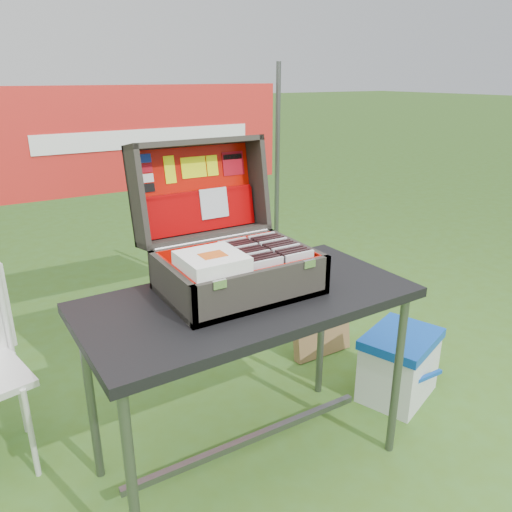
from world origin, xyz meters
TOP-DOWN VIEW (x-y plane):
  - ground at (0.00, 0.00)m, footprint 80.00×80.00m
  - table at (-0.03, -0.04)m, footprint 1.31×0.68m
  - table_top at (-0.03, -0.04)m, footprint 1.31×0.68m
  - table_leg_fl at (-0.62, -0.30)m, footprint 0.04×0.04m
  - table_leg_fr at (0.56, -0.30)m, footprint 0.04×0.04m
  - table_leg_bl at (-0.62, 0.23)m, footprint 0.04×0.04m
  - table_leg_br at (0.56, 0.23)m, footprint 0.04×0.04m
  - table_brace at (-0.03, -0.04)m, footprint 1.15×0.03m
  - suitcase at (-0.04, 0.08)m, footprint 0.59×0.58m
  - suitcase_base_bottom at (-0.04, 0.02)m, footprint 0.59×0.42m
  - suitcase_base_wall_front at (-0.04, -0.18)m, footprint 0.59×0.02m
  - suitcase_base_wall_back at (-0.04, 0.22)m, footprint 0.59×0.02m
  - suitcase_base_wall_left at (-0.32, 0.02)m, footprint 0.02×0.42m
  - suitcase_base_wall_right at (0.24, 0.02)m, footprint 0.02×0.42m
  - suitcase_liner_floor at (-0.04, 0.02)m, footprint 0.54×0.37m
  - suitcase_latch_left at (-0.23, -0.19)m, footprint 0.05×0.01m
  - suitcase_latch_right at (0.15, -0.19)m, footprint 0.05×0.01m
  - suitcase_hinge at (-0.04, 0.23)m, footprint 0.53×0.02m
  - suitcase_lid_back at (-0.04, 0.41)m, footprint 0.59×0.10m
  - suitcase_lid_rim_far at (-0.04, 0.38)m, footprint 0.59×0.16m
  - suitcase_lid_rim_near at (-0.04, 0.31)m, footprint 0.59×0.16m
  - suitcase_lid_rim_left at (-0.32, 0.34)m, footprint 0.02×0.23m
  - suitcase_lid_rim_right at (0.24, 0.34)m, footprint 0.02×0.23m
  - suitcase_lid_liner at (-0.04, 0.40)m, footprint 0.54×0.07m
  - suitcase_liner_wall_front at (-0.04, -0.16)m, footprint 0.54×0.01m
  - suitcase_liner_wall_back at (-0.04, 0.20)m, footprint 0.54×0.01m
  - suitcase_liner_wall_left at (-0.31, 0.02)m, footprint 0.01×0.37m
  - suitcase_liner_wall_right at (0.23, 0.02)m, footprint 0.01×0.37m
  - suitcase_lid_pocket at (-0.04, 0.36)m, footprint 0.52×0.06m
  - suitcase_pocket_edge at (-0.04, 0.37)m, footprint 0.51×0.02m
  - suitcase_pocket_cd at (0.02, 0.35)m, footprint 0.13×0.03m
  - lid_sticker_cc_a at (-0.26, 0.42)m, footprint 0.06×0.01m
  - lid_sticker_cc_b at (-0.26, 0.41)m, footprint 0.06×0.01m
  - lid_sticker_cc_c at (-0.26, 0.40)m, footprint 0.06×0.01m
  - lid_sticker_cc_d at (-0.26, 0.40)m, footprint 0.06×0.01m
  - lid_card_neon_tall at (-0.15, 0.41)m, footprint 0.05×0.02m
  - lid_card_neon_main at (-0.04, 0.41)m, footprint 0.11×0.02m
  - lid_card_neon_small at (0.05, 0.41)m, footprint 0.05×0.02m
  - lid_sticker_band at (0.15, 0.41)m, footprint 0.10×0.02m
  - lid_sticker_band_bar at (0.15, 0.41)m, footprint 0.09×0.01m
  - cd_left_0 at (-0.00, -0.14)m, footprint 0.13×0.01m
  - cd_left_1 at (-0.00, -0.12)m, footprint 0.13×0.01m
  - cd_left_2 at (-0.00, -0.09)m, footprint 0.13×0.01m
  - cd_left_3 at (-0.00, -0.07)m, footprint 0.13×0.01m
  - cd_left_4 at (-0.00, -0.05)m, footprint 0.13×0.01m
  - cd_left_5 at (-0.00, -0.03)m, footprint 0.13×0.01m
  - cd_left_6 at (-0.00, -0.00)m, footprint 0.13×0.01m
  - cd_left_7 at (-0.00, 0.02)m, footprint 0.13×0.01m
  - cd_left_8 at (-0.00, 0.04)m, footprint 0.13×0.01m
  - cd_left_9 at (-0.00, 0.07)m, footprint 0.13×0.01m
  - cd_left_10 at (-0.00, 0.09)m, footprint 0.13×0.01m
  - cd_left_11 at (-0.00, 0.11)m, footprint 0.13×0.01m
  - cd_left_12 at (-0.00, 0.14)m, footprint 0.13×0.01m
  - cd_right_0 at (0.14, -0.14)m, footprint 0.13×0.01m
  - cd_right_1 at (0.14, -0.12)m, footprint 0.13×0.01m
  - cd_right_2 at (0.14, -0.09)m, footprint 0.13×0.01m
  - cd_right_3 at (0.14, -0.07)m, footprint 0.13×0.01m
  - cd_right_4 at (0.14, -0.05)m, footprint 0.13×0.01m
  - cd_right_5 at (0.14, -0.03)m, footprint 0.13×0.01m
  - cd_right_6 at (0.14, -0.00)m, footprint 0.13×0.01m
  - cd_right_7 at (0.14, 0.02)m, footprint 0.13×0.01m
  - cd_right_8 at (0.14, 0.04)m, footprint 0.13×0.01m
  - cd_right_9 at (0.14, 0.07)m, footprint 0.13×0.01m
  - cd_right_10 at (0.14, 0.09)m, footprint 0.13×0.01m
  - cd_right_11 at (0.14, 0.11)m, footprint 0.13×0.01m
  - cd_right_12 at (0.14, 0.14)m, footprint 0.13×0.01m
  - songbook_0 at (-0.19, -0.06)m, footprint 0.22×0.22m
  - songbook_1 at (-0.19, -0.06)m, footprint 0.22×0.22m
  - songbook_2 at (-0.19, -0.06)m, footprint 0.22×0.22m
  - songbook_3 at (-0.19, -0.06)m, footprint 0.22×0.22m
  - songbook_4 at (-0.19, -0.06)m, footprint 0.22×0.22m
  - songbook_5 at (-0.19, -0.06)m, footprint 0.22×0.22m
  - songbook_6 at (-0.19, -0.06)m, footprint 0.22×0.22m
  - songbook_7 at (-0.19, -0.06)m, footprint 0.22×0.22m
  - songbook_8 at (-0.19, -0.06)m, footprint 0.22×0.22m
  - songbook_9 at (-0.19, -0.06)m, footprint 0.22×0.22m
  - songbook_graphic at (-0.19, -0.07)m, footprint 0.09×0.07m
  - cooler at (0.90, -0.02)m, footprint 0.50×0.44m
  - cooler_body at (0.90, -0.02)m, footprint 0.47×0.41m
  - cooler_lid at (0.90, -0.02)m, footprint 0.50×0.44m
  - cooler_handle at (0.90, -0.18)m, footprint 0.25×0.02m
  - chair_leg_fr at (-0.85, 0.36)m, footprint 0.02×0.02m
  - chair_leg_br at (-0.85, 0.69)m, footprint 0.02×0.02m
  - chair_upright_right at (-0.85, 0.71)m, footprint 0.02×0.02m
  - cardboard_box at (0.82, 0.54)m, footprint 0.39×0.12m
  - banner_post_right at (0.85, 1.10)m, footprint 0.03×0.03m
  - banner at (0.00, 1.09)m, footprint 1.60×0.02m
  - banner_text at (0.00, 1.08)m, footprint 1.20×0.00m

SIDE VIEW (x-z plane):
  - ground at x=0.00m, z-range 0.00..0.00m
  - table_brace at x=-0.03m, z-range 0.10..0.14m
  - cooler_body at x=0.90m, z-range 0.00..0.31m
  - cooler at x=0.90m, z-range 0.00..0.36m
  - cooler_handle at x=0.90m, z-range 0.19..0.21m
  - cardboard_box at x=0.82m, z-range 0.00..0.41m
  - chair_leg_fr at x=-0.85m, z-range 0.00..0.43m
  - chair_leg_br at x=-0.85m, z-range 0.00..0.43m
  - cooler_lid at x=0.90m, z-range 0.31..0.36m
  - table_leg_fl at x=-0.62m, z-range 0.00..0.77m
  - table_leg_fr at x=0.56m, z-range 0.00..0.77m
  - table_leg_bl at x=-0.62m, z-range 0.00..0.77m
  - table_leg_br at x=0.56m, z-range 0.00..0.77m
  - table at x=-0.03m, z-range 0.00..0.81m
  - chair_upright_right at x=-0.85m, z-range 0.43..0.84m
  - table_top at x=-0.03m, z-range 0.77..0.81m
  - suitcase_base_bottom at x=-0.04m, z-range 0.81..0.84m
  - suitcase_liner_floor at x=-0.04m, z-range 0.84..0.84m
  - banner_post_right at x=0.85m, z-range 0.00..1.70m
  - suitcase_base_wall_front at x=-0.04m, z-range 0.81..0.97m
  - suitcase_base_wall_back at x=-0.04m, z-range 0.81..0.97m
  - suitcase_base_wall_left at x=-0.32m, z-range 0.81..0.97m
  - suitcase_base_wall_right at x=0.24m, z-range 0.81..0.97m
  - suitcase_liner_wall_front at x=-0.04m, z-range 0.84..0.97m
  - suitcase_liner_wall_back at x=-0.04m, z-range 0.84..0.97m
  - suitcase_liner_wall_left at x=-0.31m, z-range 0.84..0.97m
  - suitcase_liner_wall_right at x=0.23m, z-range 0.84..0.97m
  - cd_left_0 at x=0.00m, z-range 0.84..0.99m
  - cd_left_1 at x=0.00m, z-range 0.84..0.99m
  - cd_left_2 at x=0.00m, z-range 0.84..0.99m
  - cd_left_3 at x=0.00m, z-range 0.84..0.99m
  - cd_left_4 at x=0.00m, z-range 0.84..0.99m
  - cd_left_5 at x=0.00m, z-range 0.84..0.99m
  - cd_left_6 at x=0.00m, z-range 0.84..0.99m
  - cd_left_7 at x=0.00m, z-range 0.84..0.99m
  - cd_left_8 at x=0.00m, z-range 0.84..0.99m
  - cd_left_9 at x=0.00m, z-range 0.84..0.99m
  - cd_left_10 at x=0.00m, z-range 0.84..0.99m
  - cd_left_11 at x=0.00m, z-range 0.84..0.99m
  - cd_left_12 at x=0.00m, z-range 0.84..0.99m
  - cd_right_0 at x=0.14m, z-range 0.84..0.99m
  - cd_right_1 at x=0.14m, z-range 0.84..0.99m
  - cd_right_2 at x=0.14m, z-range 0.84..0.99m
  - cd_right_3 at x=0.14m, z-range 0.84..0.99m
  - cd_right_4 at x=0.14m, z-range 0.84..0.99m
  - cd_right_5 at x=0.14m, z-range 0.84..0.99m
  - cd_right_6 at x=0.14m, z-range 0.84..0.99m
  - cd_right_7 at x=0.14m, z-range 0.84..0.99m
  - cd_right_8 at x=0.14m, z-range 0.84..0.99m
  - cd_right_9 at x=0.14m, z-range 0.84..0.99m
  - cd_right_10 at x=0.14m, z-range 0.84..0.99m
  - cd_right_11 at x=0.14m, z-range 0.84..0.99m
  - cd_right_12 at x=0.14m, z-range 0.84..0.99m
  - suitcase_latch_left at x=-0.23m, z-range 0.94..0.97m
  - suitcase_latch_right at x=0.15m, z-range 0.94..0.97m
  - suitcase_lid_rim_near at x=-0.04m, z-range 0.94..0.99m
  - suitcase_hinge at x=-0.04m, z-range 0.96..0.98m
  - songbook_0 at x=-0.19m, z-range 0.97..0.97m
  - songbook_1 at x=-0.19m, z-range 0.97..0.98m
  - songbook_2 at x=-0.19m, z-range 0.98..0.98m
  - songbook_3 at x=-0.19m, z-range 0.98..0.99m
  - songbook_4 at x=-0.19m, z-range 0.99..0.99m
  - songbook_5 at x=-0.19m, z-range 0.99..1.00m
  - songbook_6 at x=-0.19m, z-range 1.00..1.00m
  - songbook_7 at x=-0.19m, z-range 1.00..1.01m
  - songbook_8 at x=-0.19m, z-range 1.01..1.01m
  - songbook_9 at x=-0.19m, z-range 1.01..1.02m
  - songbook_graphic at x=-0.19m, z-range 1.02..1.02m
  - suitcase_lid_pocket at x=-0.04m, z-range 0.97..1.14m
  - suitcase at x=-0.04m, z-range 0.81..1.37m
  - suitcase_pocket_cd at x=0.02m, z-range 1.03..1.16m
  - suitcase_pocket_edge at x=-0.04m, z-range 1.13..1.15m
  - suitcase_lid_back at x=-0.04m, z-range 0.94..1.36m
  - suitcase_lid_liner at x=-0.04m, z-range 0.97..1.33m
  - suitcase_lid_rim_left at x=-0.32m, z-range 0.94..1.38m
  - suitcase_lid_rim_right at x=0.24m, z-range 0.94..1.38m
  - lid_sticker_cc_d at x=-0.26m, z-range 1.17..1.20m
  - lid_sticker_cc_c at x=-0.26m, z-range 1.21..1.24m
  - lid_card_neon_tall at x=-0.15m, z-range 1.19..1.30m
  - lid_card_neon_main at x=-0.04m, z-range 1.20..1.29m
  - lid_card_neon_small at x=0.05m, z-range 1.20..1.29m
  - lid_sticker_band at x=0.15m, z-range 1.20..1.30m
  - lid_sticker_cc_b at x=-0.26m, z-range 1.24..1.28m
  - lid_sticker_band_bar at x=0.15m, z-range 1.27..1.29m
  - banner at x=0.00m, z-range 1.02..1.58m
  - banner_text at x=0.00m, z-range 1.25..1.35m
  - lid_sticker_cc_a at x=-0.26m, z-range 1.28..1.32m
  - suitcase_lid_rim_far at x=-0.04m, z-range 1.33..1.38m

